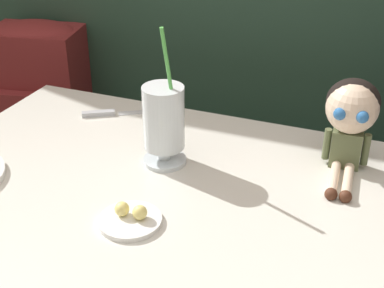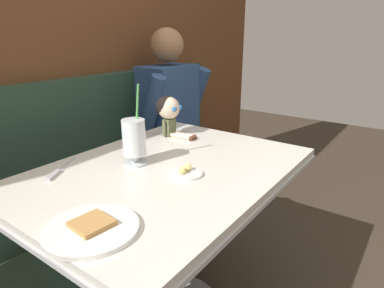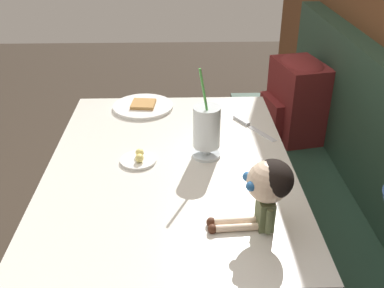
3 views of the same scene
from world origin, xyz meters
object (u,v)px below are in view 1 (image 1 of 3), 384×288
object	(u,v)px
seated_doll	(352,112)
milkshake_glass	(164,122)
butter_saucer	(130,218)
backpack	(39,78)
butter_knife	(111,113)

from	to	relation	value
seated_doll	milkshake_glass	bearing A→B (deg)	-160.32
butter_saucer	seated_doll	distance (m)	0.51
milkshake_glass	backpack	world-z (taller)	milkshake_glass
butter_saucer	butter_knife	world-z (taller)	butter_saucer
milkshake_glass	seated_doll	xyz separation A→B (m)	(0.37, 0.13, 0.03)
butter_saucer	seated_doll	size ratio (longest dim) A/B	0.54
milkshake_glass	butter_knife	distance (m)	0.30
seated_doll	butter_knife	bearing A→B (deg)	176.38
backpack	butter_knife	bearing A→B (deg)	-33.72
butter_knife	milkshake_glass	bearing A→B (deg)	-36.56
butter_saucer	butter_knife	xyz separation A→B (m)	(-0.26, 0.40, -0.00)
butter_saucer	milkshake_glass	bearing A→B (deg)	97.86
butter_knife	seated_doll	xyz separation A→B (m)	(0.60, -0.04, 0.12)
milkshake_glass	butter_knife	bearing A→B (deg)	143.44
butter_knife	backpack	world-z (taller)	backpack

